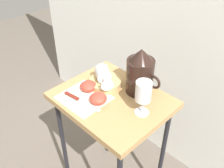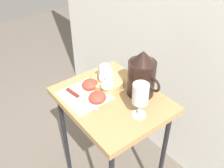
# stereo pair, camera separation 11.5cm
# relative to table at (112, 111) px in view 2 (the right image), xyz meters

# --- Properties ---
(curtain_drape) EXTENTS (2.40, 0.03, 2.11)m
(curtain_drape) POSITION_rel_table_xyz_m (0.00, 0.47, 0.42)
(curtain_drape) COLOR white
(curtain_drape) RESTS_ON ground_plane
(table) EXTENTS (0.52, 0.42, 0.72)m
(table) POSITION_rel_table_xyz_m (0.00, 0.00, 0.00)
(table) COLOR #AD8451
(table) RESTS_ON ground_plane
(linen_napkin) EXTENTS (0.22, 0.20, 0.00)m
(linen_napkin) POSITION_rel_table_xyz_m (-0.09, -0.10, 0.09)
(linen_napkin) COLOR silver
(linen_napkin) RESTS_ON table
(basket_tray) EXTENTS (0.16, 0.16, 0.03)m
(basket_tray) POSITION_rel_table_xyz_m (-0.09, 0.04, 0.10)
(basket_tray) COLOR tan
(basket_tray) RESTS_ON table
(pitcher) EXTENTS (0.18, 0.13, 0.23)m
(pitcher) POSITION_rel_table_xyz_m (0.05, 0.13, 0.18)
(pitcher) COLOR black
(pitcher) RESTS_ON table
(wine_glass_upright) EXTENTS (0.07, 0.07, 0.16)m
(wine_glass_upright) POSITION_rel_table_xyz_m (0.16, 0.02, 0.19)
(wine_glass_upright) COLOR silver
(wine_glass_upright) RESTS_ON table
(wine_glass_tipped_near) EXTENTS (0.15, 0.13, 0.07)m
(wine_glass_tipped_near) POSITION_rel_table_xyz_m (-0.10, 0.04, 0.15)
(wine_glass_tipped_near) COLOR silver
(wine_glass_tipped_near) RESTS_ON basket_tray
(apple_half_left) EXTENTS (0.08, 0.08, 0.04)m
(apple_half_left) POSITION_rel_table_xyz_m (-0.12, -0.04, 0.11)
(apple_half_left) COLOR #CC3D2D
(apple_half_left) RESTS_ON linen_napkin
(apple_half_right) EXTENTS (0.08, 0.08, 0.04)m
(apple_half_right) POSITION_rel_table_xyz_m (-0.02, -0.07, 0.11)
(apple_half_right) COLOR #CC3D2D
(apple_half_right) RESTS_ON linen_napkin
(knife) EXTENTS (0.21, 0.04, 0.01)m
(knife) POSITION_rel_table_xyz_m (-0.10, -0.13, 0.09)
(knife) COLOR silver
(knife) RESTS_ON linen_napkin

